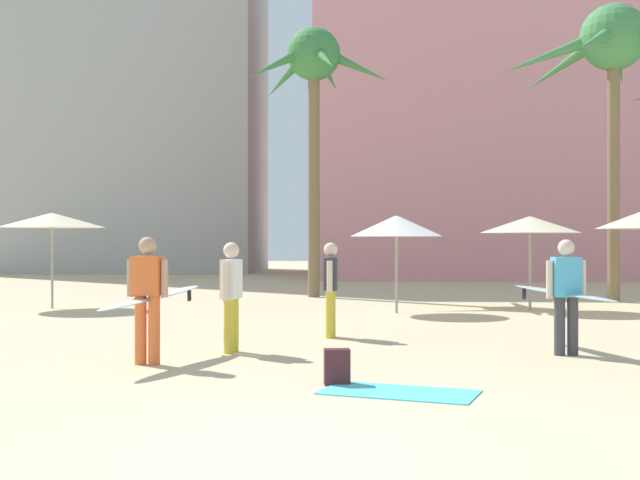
{
  "coord_description": "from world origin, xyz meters",
  "views": [
    {
      "loc": [
        0.65,
        -6.51,
        1.7
      ],
      "look_at": [
        0.02,
        5.86,
        1.7
      ],
      "focal_mm": 46.2,
      "sensor_mm": 36.0,
      "label": 1
    }
  ],
  "objects_px": {
    "cafe_umbrella_3": "(530,225)",
    "palm_tree_left": "(613,53)",
    "cafe_umbrella_1": "(396,226)",
    "beach_towel": "(399,392)",
    "palm_tree_far_left": "(314,74)",
    "person_near_left": "(231,292)",
    "backpack": "(337,367)",
    "person_near_right": "(564,292)",
    "person_mid_right": "(149,295)",
    "cafe_umbrella_2": "(52,220)",
    "person_far_left": "(331,286)"
  },
  "relations": [
    {
      "from": "cafe_umbrella_3",
      "to": "palm_tree_left",
      "type": "bearing_deg",
      "value": 46.02
    },
    {
      "from": "cafe_umbrella_1",
      "to": "beach_towel",
      "type": "height_order",
      "value": "cafe_umbrella_1"
    },
    {
      "from": "cafe_umbrella_1",
      "to": "cafe_umbrella_3",
      "type": "xyz_separation_m",
      "value": [
        3.23,
        0.84,
        0.04
      ]
    },
    {
      "from": "palm_tree_far_left",
      "to": "person_near_left",
      "type": "bearing_deg",
      "value": -92.49
    },
    {
      "from": "backpack",
      "to": "person_near_right",
      "type": "xyz_separation_m",
      "value": [
        3.3,
        2.73,
        0.72
      ]
    },
    {
      "from": "person_mid_right",
      "to": "beach_towel",
      "type": "bearing_deg",
      "value": 70.11
    },
    {
      "from": "person_mid_right",
      "to": "cafe_umbrella_1",
      "type": "bearing_deg",
      "value": 166.23
    },
    {
      "from": "cafe_umbrella_3",
      "to": "person_near_right",
      "type": "distance_m",
      "value": 7.76
    },
    {
      "from": "cafe_umbrella_2",
      "to": "person_far_left",
      "type": "bearing_deg",
      "value": -38.82
    },
    {
      "from": "palm_tree_left",
      "to": "beach_towel",
      "type": "relative_size",
      "value": 4.81
    },
    {
      "from": "palm_tree_far_left",
      "to": "beach_towel",
      "type": "bearing_deg",
      "value": -83.11
    },
    {
      "from": "cafe_umbrella_2",
      "to": "person_near_left",
      "type": "height_order",
      "value": "cafe_umbrella_2"
    },
    {
      "from": "person_mid_right",
      "to": "person_near_left",
      "type": "bearing_deg",
      "value": 151.2
    },
    {
      "from": "person_near_right",
      "to": "person_near_left",
      "type": "height_order",
      "value": "person_near_right"
    },
    {
      "from": "cafe_umbrella_2",
      "to": "person_near_left",
      "type": "relative_size",
      "value": 1.56
    },
    {
      "from": "backpack",
      "to": "person_mid_right",
      "type": "bearing_deg",
      "value": 52.68
    },
    {
      "from": "beach_towel",
      "to": "person_near_left",
      "type": "xyz_separation_m",
      "value": [
        -2.38,
        3.14,
        0.9
      ]
    },
    {
      "from": "person_near_right",
      "to": "person_mid_right",
      "type": "height_order",
      "value": "person_mid_right"
    },
    {
      "from": "palm_tree_far_left",
      "to": "person_far_left",
      "type": "distance_m",
      "value": 11.69
    },
    {
      "from": "person_near_left",
      "to": "person_near_right",
      "type": "bearing_deg",
      "value": 11.54
    },
    {
      "from": "backpack",
      "to": "person_near_right",
      "type": "bearing_deg",
      "value": -57.79
    },
    {
      "from": "beach_towel",
      "to": "person_mid_right",
      "type": "bearing_deg",
      "value": 148.92
    },
    {
      "from": "palm_tree_far_left",
      "to": "cafe_umbrella_2",
      "type": "relative_size",
      "value": 3.1
    },
    {
      "from": "palm_tree_far_left",
      "to": "palm_tree_left",
      "type": "relative_size",
      "value": 0.98
    },
    {
      "from": "beach_towel",
      "to": "cafe_umbrella_3",
      "type": "bearing_deg",
      "value": 71.52
    },
    {
      "from": "person_near_left",
      "to": "person_far_left",
      "type": "bearing_deg",
      "value": 65.42
    },
    {
      "from": "palm_tree_left",
      "to": "cafe_umbrella_3",
      "type": "bearing_deg",
      "value": -133.98
    },
    {
      "from": "palm_tree_far_left",
      "to": "palm_tree_left",
      "type": "bearing_deg",
      "value": -10.4
    },
    {
      "from": "palm_tree_left",
      "to": "cafe_umbrella_2",
      "type": "height_order",
      "value": "palm_tree_left"
    },
    {
      "from": "palm_tree_left",
      "to": "backpack",
      "type": "relative_size",
      "value": 19.46
    },
    {
      "from": "person_near_left",
      "to": "cafe_umbrella_1",
      "type": "bearing_deg",
      "value": 78.58
    },
    {
      "from": "cafe_umbrella_1",
      "to": "backpack",
      "type": "xyz_separation_m",
      "value": [
        -1.09,
        -9.49,
        -1.82
      ]
    },
    {
      "from": "palm_tree_far_left",
      "to": "person_mid_right",
      "type": "distance_m",
      "value": 14.54
    },
    {
      "from": "cafe_umbrella_2",
      "to": "palm_tree_left",
      "type": "bearing_deg",
      "value": 11.11
    },
    {
      "from": "palm_tree_far_left",
      "to": "cafe_umbrella_3",
      "type": "height_order",
      "value": "palm_tree_far_left"
    },
    {
      "from": "beach_towel",
      "to": "person_near_left",
      "type": "relative_size",
      "value": 1.02
    },
    {
      "from": "person_near_right",
      "to": "person_near_left",
      "type": "distance_m",
      "value": 4.97
    },
    {
      "from": "beach_towel",
      "to": "person_near_left",
      "type": "bearing_deg",
      "value": 127.14
    },
    {
      "from": "cafe_umbrella_2",
      "to": "person_near_right",
      "type": "xyz_separation_m",
      "value": [
        10.7,
        -7.69,
        -1.27
      ]
    },
    {
      "from": "palm_tree_far_left",
      "to": "cafe_umbrella_3",
      "type": "distance_m",
      "value": 8.41
    },
    {
      "from": "cafe_umbrella_2",
      "to": "palm_tree_far_left",
      "type": "bearing_deg",
      "value": 35.02
    },
    {
      "from": "palm_tree_far_left",
      "to": "cafe_umbrella_1",
      "type": "height_order",
      "value": "palm_tree_far_left"
    },
    {
      "from": "cafe_umbrella_2",
      "to": "backpack",
      "type": "bearing_deg",
      "value": -54.58
    },
    {
      "from": "palm_tree_far_left",
      "to": "cafe_umbrella_2",
      "type": "distance_m",
      "value": 8.85
    },
    {
      "from": "cafe_umbrella_2",
      "to": "person_near_right",
      "type": "height_order",
      "value": "cafe_umbrella_2"
    },
    {
      "from": "palm_tree_left",
      "to": "person_mid_right",
      "type": "height_order",
      "value": "palm_tree_left"
    },
    {
      "from": "palm_tree_left",
      "to": "beach_towel",
      "type": "height_order",
      "value": "palm_tree_left"
    },
    {
      "from": "person_near_left",
      "to": "person_far_left",
      "type": "relative_size",
      "value": 1.01
    },
    {
      "from": "person_near_left",
      "to": "cafe_umbrella_3",
      "type": "bearing_deg",
      "value": 62.61
    },
    {
      "from": "palm_tree_far_left",
      "to": "person_near_right",
      "type": "distance_m",
      "value": 14.08
    }
  ]
}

